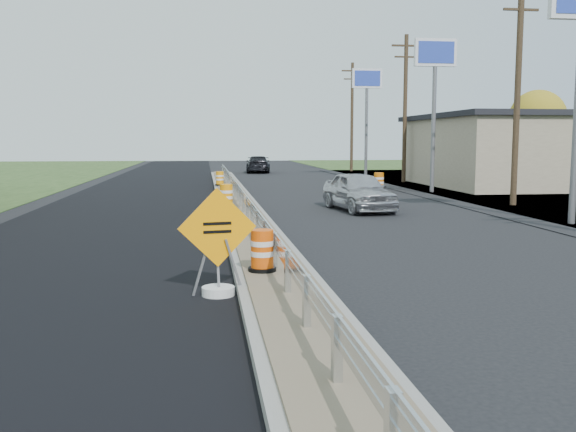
{
  "coord_description": "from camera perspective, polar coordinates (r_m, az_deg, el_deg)",
  "views": [
    {
      "loc": [
        -1.34,
        -16.34,
        2.73
      ],
      "look_at": [
        0.44,
        -2.68,
        1.1
      ],
      "focal_mm": 40.0,
      "sensor_mm": 36.0,
      "label": 1
    }
  ],
  "objects": [
    {
      "name": "ground",
      "position": [
        16.63,
        -2.69,
        -2.71
      ],
      "size": [
        140.0,
        140.0,
        0.0
      ],
      "primitive_type": "plane",
      "color": "black",
      "rests_on": "ground"
    },
    {
      "name": "milled_overlay",
      "position": [
        26.66,
        -13.97,
        0.69
      ],
      "size": [
        7.2,
        120.0,
        0.01
      ],
      "primitive_type": "cube",
      "color": "black",
      "rests_on": "ground"
    },
    {
      "name": "median",
      "position": [
        24.52,
        -4.24,
        0.6
      ],
      "size": [
        1.6,
        55.0,
        0.23
      ],
      "color": "gray",
      "rests_on": "ground"
    },
    {
      "name": "guardrail",
      "position": [
        25.46,
        -4.38,
        2.22
      ],
      "size": [
        0.1,
        46.15,
        0.72
      ],
      "color": "silver",
      "rests_on": "median"
    },
    {
      "name": "retail_building_near",
      "position": [
        42.66,
        24.26,
        5.39
      ],
      "size": [
        18.5,
        12.5,
        4.27
      ],
      "color": "tan",
      "rests_on": "ground"
    },
    {
      "name": "pylon_sign_mid",
      "position": [
        34.65,
        12.94,
        12.79
      ],
      "size": [
        2.2,
        0.3,
        7.9
      ],
      "color": "slate",
      "rests_on": "ground"
    },
    {
      "name": "pylon_sign_north",
      "position": [
        47.98,
        7.02,
        11.18
      ],
      "size": [
        2.2,
        0.3,
        7.9
      ],
      "color": "slate",
      "rests_on": "ground"
    },
    {
      "name": "utility_pole_smid",
      "position": [
        28.5,
        19.75,
        10.8
      ],
      "size": [
        1.9,
        0.26,
        9.4
      ],
      "color": "#473523",
      "rests_on": "ground"
    },
    {
      "name": "utility_pole_nmid",
      "position": [
        42.4,
        10.37,
        9.62
      ],
      "size": [
        1.9,
        0.26,
        9.4
      ],
      "color": "#473523",
      "rests_on": "ground"
    },
    {
      "name": "utility_pole_north",
      "position": [
        56.86,
        5.71,
        8.94
      ],
      "size": [
        1.9,
        0.26,
        9.4
      ],
      "color": "#473523",
      "rests_on": "ground"
    },
    {
      "name": "tree_far_yellow",
      "position": [
        57.32,
        21.3,
        8.1
      ],
      "size": [
        4.62,
        4.62,
        6.86
      ],
      "color": "#473523",
      "rests_on": "ground"
    },
    {
      "name": "caution_sign",
      "position": [
        11.35,
        -6.25,
        -4.69
      ],
      "size": [
        1.37,
        0.58,
        1.91
      ],
      "rotation": [
        0.0,
        0.0,
        0.17
      ],
      "color": "white",
      "rests_on": "ground"
    },
    {
      "name": "barrel_median_near",
      "position": [
        12.32,
        -2.31,
        -3.16
      ],
      "size": [
        0.54,
        0.54,
        0.8
      ],
      "color": "black",
      "rests_on": "median"
    },
    {
      "name": "barrel_median_mid",
      "position": [
        24.06,
        -5.51,
        1.76
      ],
      "size": [
        0.6,
        0.6,
        0.87
      ],
      "color": "black",
      "rests_on": "median"
    },
    {
      "name": "barrel_median_far",
      "position": [
        35.86,
        -6.08,
        3.31
      ],
      "size": [
        0.53,
        0.53,
        0.78
      ],
      "color": "black",
      "rests_on": "median"
    },
    {
      "name": "barrel_shoulder_mid",
      "position": [
        35.6,
        8.08,
        3.03
      ],
      "size": [
        0.66,
        0.66,
        0.96
      ],
      "color": "black",
      "rests_on": "ground"
    },
    {
      "name": "car_silver",
      "position": [
        25.14,
        6.3,
        2.21
      ],
      "size": [
        2.38,
        4.66,
        1.52
      ],
      "primitive_type": "imported",
      "rotation": [
        0.0,
        0.0,
        0.14
      ],
      "color": "#BAB9BE",
      "rests_on": "ground"
    },
    {
      "name": "car_dark_far",
      "position": [
        54.47,
        -2.7,
        4.62
      ],
      "size": [
        2.31,
        4.99,
        1.41
      ],
      "primitive_type": "imported",
      "rotation": [
        0.0,
        0.0,
        3.07
      ],
      "color": "black",
      "rests_on": "ground"
    }
  ]
}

